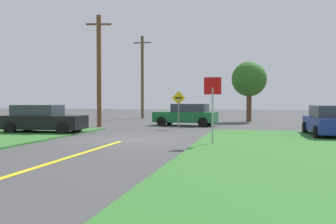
{
  "coord_description": "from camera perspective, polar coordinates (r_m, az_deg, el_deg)",
  "views": [
    {
      "loc": [
        5.94,
        -17.7,
        1.89
      ],
      "look_at": [
        1.13,
        3.92,
        1.21
      ],
      "focal_mm": 41.32,
      "sensor_mm": 36.0,
      "label": 1
    }
  ],
  "objects": [
    {
      "name": "car_approaching_junction",
      "position": [
        28.59,
        2.75,
        -0.41
      ],
      "size": [
        4.79,
        2.45,
        1.62
      ],
      "rotation": [
        0.0,
        0.0,
        3.01
      ],
      "color": "#196B33",
      "rests_on": "ground"
    },
    {
      "name": "direction_sign",
      "position": [
        25.53,
        1.57,
        0.99
      ],
      "size": [
        0.9,
        0.19,
        2.49
      ],
      "color": "slate",
      "rests_on": "ground"
    },
    {
      "name": "parked_car_near_building",
      "position": [
        23.15,
        -18.03,
        -1.01
      ],
      "size": [
        4.66,
        2.21,
        1.62
      ],
      "rotation": [
        0.0,
        0.0,
        0.04
      ],
      "color": "black",
      "rests_on": "ground"
    },
    {
      "name": "car_on_crossroad",
      "position": [
        21.49,
        22.55,
        -1.27
      ],
      "size": [
        2.12,
        4.53,
        1.62
      ],
      "rotation": [
        0.0,
        0.0,
        1.62
      ],
      "color": "navy",
      "rests_on": "ground"
    },
    {
      "name": "utility_pole_mid",
      "position": [
        27.85,
        -10.15,
        6.15
      ],
      "size": [
        1.78,
        0.52,
        7.86
      ],
      "color": "brown",
      "rests_on": "ground"
    },
    {
      "name": "stop_sign",
      "position": [
        16.16,
        6.59,
        2.09
      ],
      "size": [
        0.72,
        0.07,
        2.84
      ],
      "rotation": [
        0.0,
        0.0,
        3.12
      ],
      "color": "#9EA0A8",
      "rests_on": "ground"
    },
    {
      "name": "oak_tree_left",
      "position": [
        34.56,
        11.88,
        4.73
      ],
      "size": [
        3.05,
        3.05,
        5.27
      ],
      "color": "brown",
      "rests_on": "ground"
    },
    {
      "name": "ground_plane",
      "position": [
        18.77,
        -5.99,
        -4.03
      ],
      "size": [
        120.0,
        120.0,
        0.0
      ],
      "primitive_type": "plane",
      "color": "#414141"
    },
    {
      "name": "utility_pole_far",
      "position": [
        39.86,
        -3.81,
        5.28
      ],
      "size": [
        1.8,
        0.3,
        8.45
      ],
      "color": "brown",
      "rests_on": "ground"
    },
    {
      "name": "lane_stripe_center",
      "position": [
        11.53,
        -18.84,
        -7.74
      ],
      "size": [
        0.2,
        14.0,
        0.01
      ],
      "primitive_type": "cube",
      "color": "yellow",
      "rests_on": "ground"
    }
  ]
}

